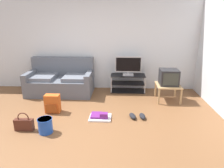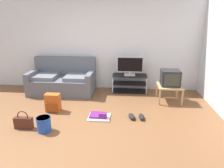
{
  "view_description": "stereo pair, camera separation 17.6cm",
  "coord_description": "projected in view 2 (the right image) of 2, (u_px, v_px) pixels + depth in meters",
  "views": [
    {
      "loc": [
        0.84,
        -3.32,
        1.98
      ],
      "look_at": [
        0.65,
        0.96,
        0.59
      ],
      "focal_mm": 31.98,
      "sensor_mm": 36.0,
      "label": 1
    },
    {
      "loc": [
        1.02,
        -3.31,
        1.98
      ],
      "look_at": [
        0.65,
        0.96,
        0.59
      ],
      "focal_mm": 31.98,
      "sensor_mm": 36.0,
      "label": 2
    }
  ],
  "objects": [
    {
      "name": "ground_plane",
      "position": [
        74.0,
        128.0,
        3.84
      ],
      "size": [
        9.0,
        9.8,
        0.02
      ],
      "primitive_type": "cube",
      "color": "brown"
    },
    {
      "name": "floor_tray",
      "position": [
        99.0,
        116.0,
        4.2
      ],
      "size": [
        0.45,
        0.36,
        0.14
      ],
      "color": "silver",
      "rests_on": "ground_plane"
    },
    {
      "name": "wall_back",
      "position": [
        94.0,
        42.0,
        5.74
      ],
      "size": [
        9.0,
        0.1,
        2.7
      ],
      "primitive_type": "cube",
      "color": "silver",
      "rests_on": "ground_plane"
    },
    {
      "name": "side_table",
      "position": [
        169.0,
        87.0,
        4.97
      ],
      "size": [
        0.59,
        0.59,
        0.42
      ],
      "color": "tan",
      "rests_on": "ground_plane"
    },
    {
      "name": "crt_tv",
      "position": [
        170.0,
        78.0,
        4.91
      ],
      "size": [
        0.45,
        0.42,
        0.39
      ],
      "color": "#232326",
      "rests_on": "side_table"
    },
    {
      "name": "sneakers_pair",
      "position": [
        137.0,
        117.0,
        4.17
      ],
      "size": [
        0.37,
        0.28,
        0.09
      ],
      "color": "black",
      "rests_on": "ground_plane"
    },
    {
      "name": "tv_stand",
      "position": [
        129.0,
        83.0,
        5.69
      ],
      "size": [
        0.97,
        0.43,
        0.49
      ],
      "color": "black",
      "rests_on": "ground_plane"
    },
    {
      "name": "backpack",
      "position": [
        53.0,
        103.0,
        4.47
      ],
      "size": [
        0.32,
        0.25,
        0.41
      ],
      "rotation": [
        0.0,
        0.0,
        -0.35
      ],
      "color": "#CC561E",
      "rests_on": "ground_plane"
    },
    {
      "name": "couch",
      "position": [
        63.0,
        80.0,
        5.62
      ],
      "size": [
        1.76,
        0.93,
        0.96
      ],
      "color": "#565B66",
      "rests_on": "ground_plane"
    },
    {
      "name": "cleaning_bucket",
      "position": [
        44.0,
        124.0,
        3.67
      ],
      "size": [
        0.27,
        0.27,
        0.28
      ],
      "color": "blue",
      "rests_on": "ground_plane"
    },
    {
      "name": "flat_tv",
      "position": [
        130.0,
        66.0,
        5.52
      ],
      "size": [
        0.74,
        0.22,
        0.53
      ],
      "color": "#B2B2B7",
      "rests_on": "tv_stand"
    },
    {
      "name": "handbag",
      "position": [
        23.0,
        122.0,
        3.78
      ],
      "size": [
        0.34,
        0.11,
        0.36
      ],
      "rotation": [
        0.0,
        0.0,
        -0.54
      ],
      "color": "#4C2319",
      "rests_on": "ground_plane"
    }
  ]
}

